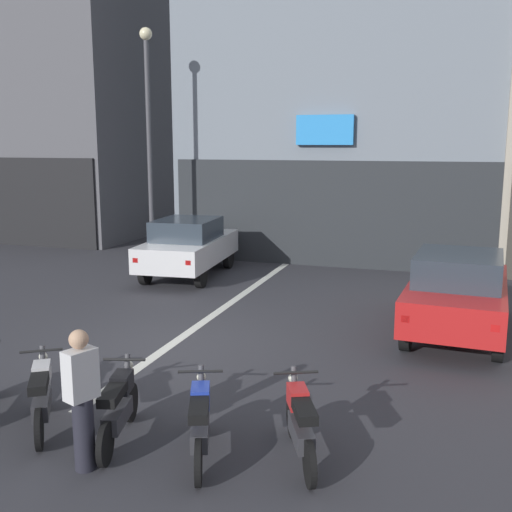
{
  "coord_description": "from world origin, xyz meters",
  "views": [
    {
      "loc": [
        4.86,
        -9.67,
        3.69
      ],
      "look_at": [
        1.02,
        2.0,
        1.4
      ],
      "focal_mm": 42.3,
      "sensor_mm": 36.0,
      "label": 1
    }
  ],
  "objects_px": {
    "motorcycle_blue_row_right_mid": "(200,421)",
    "motorcycle_red_row_rightmost": "(300,423)",
    "motorcycle_white_row_left_mid": "(42,395)",
    "car_blue_down_street": "(364,223)",
    "motorcycle_black_row_centre": "(119,407)",
    "person_by_motorcycles": "(82,399)",
    "car_white_crossing_near": "(189,245)",
    "car_red_parked_kerbside": "(458,291)",
    "street_lamp": "(149,125)"
  },
  "relations": [
    {
      "from": "car_blue_down_street",
      "to": "motorcycle_black_row_centre",
      "type": "xyz_separation_m",
      "value": [
        -0.82,
        -15.4,
        -0.43
      ]
    },
    {
      "from": "motorcycle_red_row_rightmost",
      "to": "car_blue_down_street",
      "type": "bearing_deg",
      "value": 95.47
    },
    {
      "from": "car_blue_down_street",
      "to": "motorcycle_blue_row_right_mid",
      "type": "height_order",
      "value": "car_blue_down_street"
    },
    {
      "from": "car_blue_down_street",
      "to": "motorcycle_black_row_centre",
      "type": "distance_m",
      "value": 15.43
    },
    {
      "from": "car_red_parked_kerbside",
      "to": "motorcycle_white_row_left_mid",
      "type": "distance_m",
      "value": 7.79
    },
    {
      "from": "motorcycle_black_row_centre",
      "to": "person_by_motorcycles",
      "type": "xyz_separation_m",
      "value": [
        -0.03,
        -0.71,
        0.4
      ]
    },
    {
      "from": "street_lamp",
      "to": "motorcycle_blue_row_right_mid",
      "type": "xyz_separation_m",
      "value": [
        5.9,
        -10.01,
        -3.76
      ]
    },
    {
      "from": "motorcycle_white_row_left_mid",
      "to": "car_blue_down_street",
      "type": "bearing_deg",
      "value": 82.75
    },
    {
      "from": "car_white_crossing_near",
      "to": "motorcycle_black_row_centre",
      "type": "relative_size",
      "value": 2.6
    },
    {
      "from": "motorcycle_blue_row_right_mid",
      "to": "motorcycle_red_row_rightmost",
      "type": "bearing_deg",
      "value": 16.54
    },
    {
      "from": "car_white_crossing_near",
      "to": "person_by_motorcycles",
      "type": "xyz_separation_m",
      "value": [
        3.14,
        -9.8,
        -0.03
      ]
    },
    {
      "from": "person_by_motorcycles",
      "to": "motorcycle_black_row_centre",
      "type": "bearing_deg",
      "value": 87.84
    },
    {
      "from": "car_blue_down_street",
      "to": "street_lamp",
      "type": "relative_size",
      "value": 0.59
    },
    {
      "from": "car_red_parked_kerbside",
      "to": "person_by_motorcycles",
      "type": "bearing_deg",
      "value": -121.74
    },
    {
      "from": "motorcycle_blue_row_right_mid",
      "to": "motorcycle_red_row_rightmost",
      "type": "relative_size",
      "value": 1.02
    },
    {
      "from": "car_red_parked_kerbside",
      "to": "motorcycle_white_row_left_mid",
      "type": "height_order",
      "value": "car_red_parked_kerbside"
    },
    {
      "from": "car_white_crossing_near",
      "to": "motorcycle_black_row_centre",
      "type": "bearing_deg",
      "value": -70.77
    },
    {
      "from": "motorcycle_red_row_rightmost",
      "to": "person_by_motorcycles",
      "type": "height_order",
      "value": "person_by_motorcycles"
    },
    {
      "from": "car_white_crossing_near",
      "to": "street_lamp",
      "type": "relative_size",
      "value": 0.61
    },
    {
      "from": "street_lamp",
      "to": "motorcycle_red_row_rightmost",
      "type": "distance_m",
      "value": 12.54
    },
    {
      "from": "car_blue_down_street",
      "to": "motorcycle_blue_row_right_mid",
      "type": "xyz_separation_m",
      "value": [
        0.31,
        -15.46,
        -0.43
      ]
    },
    {
      "from": "motorcycle_white_row_left_mid",
      "to": "person_by_motorcycles",
      "type": "relative_size",
      "value": 0.86
    },
    {
      "from": "car_blue_down_street",
      "to": "person_by_motorcycles",
      "type": "height_order",
      "value": "person_by_motorcycles"
    },
    {
      "from": "car_blue_down_street",
      "to": "person_by_motorcycles",
      "type": "xyz_separation_m",
      "value": [
        -0.85,
        -16.11,
        -0.03
      ]
    },
    {
      "from": "street_lamp",
      "to": "motorcycle_blue_row_right_mid",
      "type": "height_order",
      "value": "street_lamp"
    },
    {
      "from": "street_lamp",
      "to": "motorcycle_white_row_left_mid",
      "type": "xyz_separation_m",
      "value": [
        3.62,
        -9.96,
        -3.76
      ]
    },
    {
      "from": "car_blue_down_street",
      "to": "person_by_motorcycles",
      "type": "bearing_deg",
      "value": -93.01
    },
    {
      "from": "motorcycle_white_row_left_mid",
      "to": "motorcycle_blue_row_right_mid",
      "type": "height_order",
      "value": "same"
    },
    {
      "from": "motorcycle_white_row_left_mid",
      "to": "motorcycle_red_row_rightmost",
      "type": "height_order",
      "value": "same"
    },
    {
      "from": "car_white_crossing_near",
      "to": "motorcycle_white_row_left_mid",
      "type": "distance_m",
      "value": 9.33
    },
    {
      "from": "motorcycle_blue_row_right_mid",
      "to": "motorcycle_white_row_left_mid",
      "type": "bearing_deg",
      "value": 178.66
    },
    {
      "from": "car_white_crossing_near",
      "to": "motorcycle_red_row_rightmost",
      "type": "relative_size",
      "value": 2.73
    },
    {
      "from": "car_red_parked_kerbside",
      "to": "motorcycle_white_row_left_mid",
      "type": "xyz_separation_m",
      "value": [
        -5.15,
        -5.82,
        -0.43
      ]
    },
    {
      "from": "person_by_motorcycles",
      "to": "car_blue_down_street",
      "type": "bearing_deg",
      "value": 86.99
    },
    {
      "from": "motorcycle_white_row_left_mid",
      "to": "person_by_motorcycles",
      "type": "xyz_separation_m",
      "value": [
        1.11,
        -0.7,
        0.4
      ]
    },
    {
      "from": "car_white_crossing_near",
      "to": "person_by_motorcycles",
      "type": "distance_m",
      "value": 10.29
    },
    {
      "from": "car_white_crossing_near",
      "to": "car_blue_down_street",
      "type": "height_order",
      "value": "same"
    },
    {
      "from": "car_blue_down_street",
      "to": "motorcycle_black_row_centre",
      "type": "relative_size",
      "value": 2.53
    },
    {
      "from": "car_white_crossing_near",
      "to": "car_red_parked_kerbside",
      "type": "relative_size",
      "value": 1.01
    },
    {
      "from": "motorcycle_red_row_rightmost",
      "to": "person_by_motorcycles",
      "type": "bearing_deg",
      "value": -156.7
    },
    {
      "from": "motorcycle_blue_row_right_mid",
      "to": "person_by_motorcycles",
      "type": "xyz_separation_m",
      "value": [
        -1.16,
        -0.65,
        0.4
      ]
    },
    {
      "from": "car_white_crossing_near",
      "to": "street_lamp",
      "type": "bearing_deg",
      "value": 151.55
    },
    {
      "from": "motorcycle_white_row_left_mid",
      "to": "motorcycle_black_row_centre",
      "type": "xyz_separation_m",
      "value": [
        1.14,
        0.01,
        0.0
      ]
    },
    {
      "from": "car_red_parked_kerbside",
      "to": "street_lamp",
      "type": "distance_m",
      "value": 10.26
    },
    {
      "from": "car_red_parked_kerbside",
      "to": "motorcycle_black_row_centre",
      "type": "xyz_separation_m",
      "value": [
        -4.01,
        -5.81,
        -0.43
      ]
    },
    {
      "from": "motorcycle_black_row_centre",
      "to": "motorcycle_red_row_rightmost",
      "type": "distance_m",
      "value": 2.29
    },
    {
      "from": "car_white_crossing_near",
      "to": "motorcycle_white_row_left_mid",
      "type": "bearing_deg",
      "value": -77.41
    },
    {
      "from": "motorcycle_blue_row_right_mid",
      "to": "motorcycle_red_row_rightmost",
      "type": "xyz_separation_m",
      "value": [
        1.13,
        0.34,
        0.0
      ]
    },
    {
      "from": "street_lamp",
      "to": "car_red_parked_kerbside",
      "type": "bearing_deg",
      "value": -25.24
    },
    {
      "from": "motorcycle_white_row_left_mid",
      "to": "motorcycle_black_row_centre",
      "type": "bearing_deg",
      "value": 0.4
    }
  ]
}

